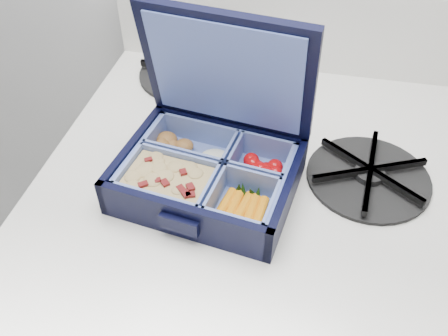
% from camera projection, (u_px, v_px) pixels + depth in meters
% --- Properties ---
extents(stove, '(0.62, 0.62, 0.93)m').
position_uv_depth(stove, '(257.00, 328.00, 0.98)').
color(stove, white).
rests_on(stove, floor).
extents(bento_box, '(0.24, 0.20, 0.05)m').
position_uv_depth(bento_box, '(208.00, 175.00, 0.60)').
color(bento_box, black).
rests_on(bento_box, stove).
extents(burner_grate, '(0.22, 0.22, 0.02)m').
position_uv_depth(burner_grate, '(370.00, 173.00, 0.63)').
color(burner_grate, black).
rests_on(burner_grate, stove).
extents(burner_grate_rear, '(0.19, 0.19, 0.02)m').
position_uv_depth(burner_grate_rear, '(190.00, 70.00, 0.81)').
color(burner_grate_rear, black).
rests_on(burner_grate_rear, stove).
extents(fork, '(0.10, 0.19, 0.01)m').
position_uv_depth(fork, '(229.00, 131.00, 0.70)').
color(fork, silver).
rests_on(fork, stove).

